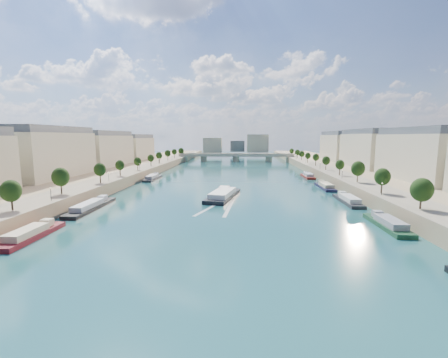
# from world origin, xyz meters

# --- Properties ---
(ground) EXTENTS (700.00, 700.00, 0.00)m
(ground) POSITION_xyz_m (0.00, 100.00, 0.00)
(ground) COLOR #0D373A
(ground) RESTS_ON ground
(quay_left) EXTENTS (44.00, 520.00, 5.00)m
(quay_left) POSITION_xyz_m (-72.00, 100.00, 2.50)
(quay_left) COLOR #9E8460
(quay_left) RESTS_ON ground
(quay_right) EXTENTS (44.00, 520.00, 5.00)m
(quay_right) POSITION_xyz_m (72.00, 100.00, 2.50)
(quay_right) COLOR #9E8460
(quay_right) RESTS_ON ground
(pave_left) EXTENTS (14.00, 520.00, 0.10)m
(pave_left) POSITION_xyz_m (-57.00, 100.00, 5.05)
(pave_left) COLOR gray
(pave_left) RESTS_ON quay_left
(pave_right) EXTENTS (14.00, 520.00, 0.10)m
(pave_right) POSITION_xyz_m (57.00, 100.00, 5.05)
(pave_right) COLOR gray
(pave_right) RESTS_ON quay_right
(trees_left) EXTENTS (4.80, 268.80, 8.26)m
(trees_left) POSITION_xyz_m (-55.00, 102.00, 10.48)
(trees_left) COLOR #382B1E
(trees_left) RESTS_ON ground
(trees_right) EXTENTS (4.80, 268.80, 8.26)m
(trees_right) POSITION_xyz_m (55.00, 110.00, 10.48)
(trees_right) COLOR #382B1E
(trees_right) RESTS_ON ground
(lamps_left) EXTENTS (0.36, 200.36, 4.28)m
(lamps_left) POSITION_xyz_m (-52.50, 90.00, 7.78)
(lamps_left) COLOR black
(lamps_left) RESTS_ON ground
(lamps_right) EXTENTS (0.36, 200.36, 4.28)m
(lamps_right) POSITION_xyz_m (52.50, 105.00, 7.78)
(lamps_right) COLOR black
(lamps_right) RESTS_ON ground
(buildings_left) EXTENTS (16.00, 226.00, 23.20)m
(buildings_left) POSITION_xyz_m (-85.00, 112.00, 16.45)
(buildings_left) COLOR #BFB593
(buildings_left) RESTS_ON ground
(buildings_right) EXTENTS (16.00, 226.00, 23.20)m
(buildings_right) POSITION_xyz_m (85.00, 112.00, 16.45)
(buildings_right) COLOR #BFB593
(buildings_right) RESTS_ON ground
(skyline) EXTENTS (79.00, 42.00, 22.00)m
(skyline) POSITION_xyz_m (3.19, 319.52, 14.66)
(skyline) COLOR #BFB593
(skyline) RESTS_ON ground
(bridge) EXTENTS (112.00, 12.00, 8.15)m
(bridge) POSITION_xyz_m (0.00, 238.22, 5.08)
(bridge) COLOR #C1B79E
(bridge) RESTS_ON ground
(tour_barge) EXTENTS (13.84, 29.94, 3.92)m
(tour_barge) POSITION_xyz_m (-1.83, 61.88, 1.11)
(tour_barge) COLOR black
(tour_barge) RESTS_ON ground
(wake) EXTENTS (12.71, 26.01, 0.04)m
(wake) POSITION_xyz_m (-1.83, 45.31, 0.02)
(wake) COLOR silver
(wake) RESTS_ON ground
(moored_barges_left) EXTENTS (5.00, 161.23, 3.60)m
(moored_barges_left) POSITION_xyz_m (-45.50, 33.73, 0.84)
(moored_barges_left) COLOR #192038
(moored_barges_left) RESTS_ON ground
(moored_barges_right) EXTENTS (5.00, 163.95, 3.60)m
(moored_barges_right) POSITION_xyz_m (45.50, 52.56, 0.84)
(moored_barges_right) COLOR black
(moored_barges_right) RESTS_ON ground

